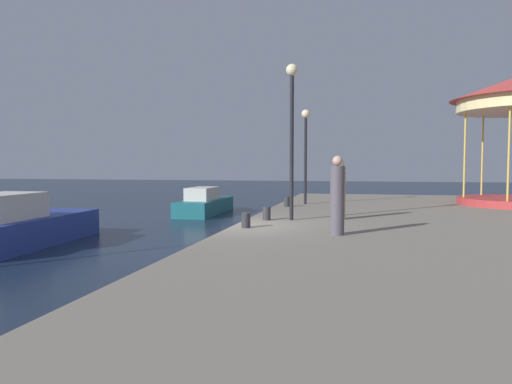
{
  "coord_description": "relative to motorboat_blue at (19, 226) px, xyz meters",
  "views": [
    {
      "loc": [
        3.43,
        -12.71,
        2.47
      ],
      "look_at": [
        -0.39,
        4.54,
        1.46
      ],
      "focal_mm": 33.32,
      "sensor_mm": 36.0,
      "label": 1
    }
  ],
  "objects": [
    {
      "name": "lamp_post_near_edge",
      "position": [
        8.13,
        1.73,
        3.34
      ],
      "size": [
        0.36,
        0.36,
        4.68
      ],
      "color": "black",
      "rests_on": "quay_dock"
    },
    {
      "name": "person_far_corner",
      "position": [
        9.55,
        2.25,
        1.04
      ],
      "size": [
        0.34,
        0.34,
        1.83
      ],
      "color": "tan",
      "rests_on": "quay_dock"
    },
    {
      "name": "motorboat_blue",
      "position": [
        0.0,
        0.0,
        0.0
      ],
      "size": [
        2.47,
        5.58,
        1.65
      ],
      "color": "navy",
      "rests_on": "ground"
    },
    {
      "name": "motorboat_teal",
      "position": [
        2.49,
        10.24,
        -0.11
      ],
      "size": [
        1.7,
        5.22,
        1.36
      ],
      "color": "#19606B",
      "rests_on": "ground"
    },
    {
      "name": "bollard_center",
      "position": [
        7.4,
        1.55,
        0.38
      ],
      "size": [
        0.24,
        0.24,
        0.4
      ],
      "primitive_type": "cylinder",
      "color": "#2D2D33",
      "rests_on": "quay_dock"
    },
    {
      "name": "bollard_south",
      "position": [
        7.3,
        6.24,
        0.38
      ],
      "size": [
        0.24,
        0.24,
        0.4
      ],
      "primitive_type": "cylinder",
      "color": "#2D2D33",
      "rests_on": "quay_dock"
    },
    {
      "name": "person_by_the_water",
      "position": [
        9.63,
        -1.07,
        1.07
      ],
      "size": [
        0.34,
        0.34,
        1.89
      ],
      "color": "#514C56",
      "rests_on": "quay_dock"
    },
    {
      "name": "lamp_post_mid_promenade",
      "position": [
        7.86,
        7.7,
        2.95
      ],
      "size": [
        0.36,
        0.36,
        4.01
      ],
      "color": "black",
      "rests_on": "quay_dock"
    },
    {
      "name": "bollard_north",
      "position": [
        7.2,
        -0.27,
        0.38
      ],
      "size": [
        0.24,
        0.24,
        0.4
      ],
      "primitive_type": "cylinder",
      "color": "#2D2D33",
      "rests_on": "quay_dock"
    },
    {
      "name": "ground_plane",
      "position": [
        6.75,
        0.24,
        -0.62
      ],
      "size": [
        120.0,
        120.0,
        0.0
      ],
      "primitive_type": "plane",
      "color": "#162338"
    },
    {
      "name": "quay_dock",
      "position": [
        13.58,
        0.24,
        -0.22
      ],
      "size": [
        13.65,
        29.82,
        0.8
      ],
      "primitive_type": "cube",
      "color": "gray",
      "rests_on": "ground"
    }
  ]
}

